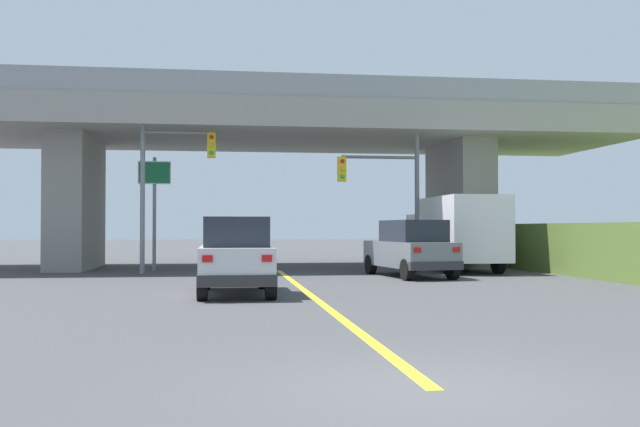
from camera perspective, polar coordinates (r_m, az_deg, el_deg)
The scene contains 9 objects.
ground at distance 31.94m, azimuth -3.65°, elevation -4.29°, with size 160.00×160.00×0.00m, color #424244.
overpass_bridge at distance 32.12m, azimuth -3.64°, elevation 5.55°, with size 31.35×9.44×7.68m.
lane_divider_stripe at distance 18.63m, azimuth -0.73°, elevation -6.51°, with size 0.20×21.93×0.01m, color yellow.
suv_lead at distance 18.92m, azimuth -6.71°, elevation -3.36°, with size 1.90×4.39×2.02m.
suv_crossing at distance 25.81m, azimuth 7.20°, elevation -2.77°, with size 2.49×4.97×2.02m.
box_truck at distance 29.79m, azimuth 10.75°, elevation -1.45°, with size 2.33×7.09×2.98m.
traffic_signal_nearside at distance 28.17m, azimuth 5.56°, elevation 2.10°, with size 3.25×0.36×5.40m.
traffic_signal_farside at distance 28.04m, azimuth -12.10°, elevation 3.09°, with size 2.84×0.36×5.92m.
highway_sign at distance 29.90m, azimuth -13.02°, elevation 1.88°, with size 1.32×0.17×4.62m.
Camera 1 is at (-2.25, -7.45, 1.74)m, focal length 40.27 mm.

